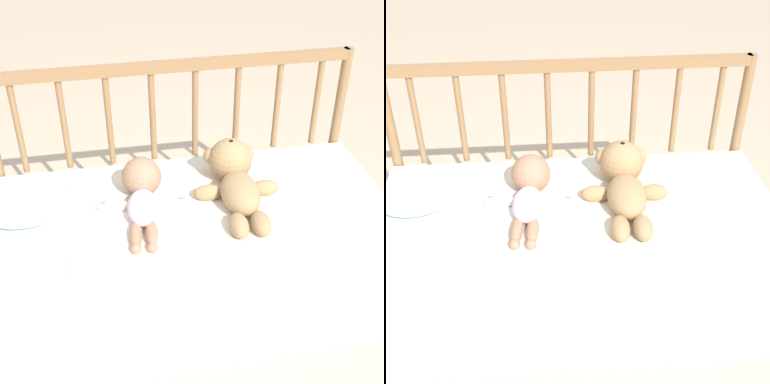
# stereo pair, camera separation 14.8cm
# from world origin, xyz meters

# --- Properties ---
(ground_plane) EXTENTS (12.00, 12.00, 0.00)m
(ground_plane) POSITION_xyz_m (0.00, 0.00, 0.00)
(ground_plane) COLOR #C6B293
(crib_mattress) EXTENTS (1.29, 0.59, 0.45)m
(crib_mattress) POSITION_xyz_m (0.00, 0.00, 0.23)
(crib_mattress) COLOR silver
(crib_mattress) RESTS_ON ground_plane
(crib_rail) EXTENTS (1.29, 0.04, 0.82)m
(crib_rail) POSITION_xyz_m (0.00, 0.32, 0.58)
(crib_rail) COLOR #997047
(crib_rail) RESTS_ON ground_plane
(blanket) EXTENTS (0.82, 0.51, 0.01)m
(blanket) POSITION_xyz_m (0.01, -0.02, 0.46)
(blanket) COLOR silver
(blanket) RESTS_ON crib_mattress
(teddy_bear) EXTENTS (0.29, 0.43, 0.15)m
(teddy_bear) POSITION_xyz_m (0.16, 0.04, 0.51)
(teddy_bear) COLOR tan
(teddy_bear) RESTS_ON crib_mattress
(baby) EXTENTS (0.30, 0.38, 0.13)m
(baby) POSITION_xyz_m (-0.15, 0.03, 0.50)
(baby) COLOR white
(baby) RESTS_ON crib_mattress
(small_pillow) EXTENTS (0.21, 0.13, 0.06)m
(small_pillow) POSITION_xyz_m (-0.53, 0.02, 0.48)
(small_pillow) COLOR silver
(small_pillow) RESTS_ON crib_mattress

